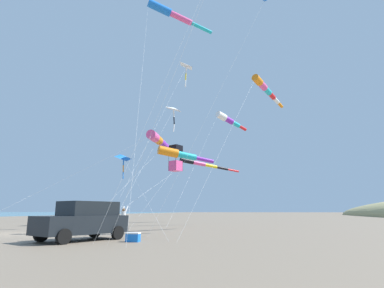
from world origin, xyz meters
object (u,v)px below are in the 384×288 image
at_px(kite_windsock_blue_topmost, 266,89).
at_px(cooler_box, 133,237).
at_px(kite_windsock_striped_overhead, 160,142).
at_px(kite_delta_long_streamer_left, 187,66).
at_px(kite_box_black_fish_shape, 176,158).
at_px(person_child_green_jacket, 123,217).
at_px(kite_delta_checkered_midright, 124,158).
at_px(parked_car, 84,220).
at_px(kite_windsock_green_low_center, 203,164).
at_px(kite_windsock_purple_drifting, 171,13).
at_px(kite_delta_long_streamer_right, 174,109).
at_px(kite_windsock_teal_far_right, 178,154).
at_px(kite_windsock_rainbow_low_near, 228,120).

bearing_deg(kite_windsock_blue_topmost, cooler_box, -125.10).
bearing_deg(kite_windsock_striped_overhead, kite_delta_long_streamer_left, 78.03).
bearing_deg(kite_box_black_fish_shape, person_child_green_jacket, -136.23).
bearing_deg(kite_delta_checkered_midright, parked_car, -79.96).
relative_size(person_child_green_jacket, kite_windsock_green_low_center, 0.17).
bearing_deg(kite_windsock_purple_drifting, kite_delta_long_streamer_right, 100.39).
distance_m(kite_delta_long_streamer_right, kite_windsock_teal_far_right, 12.54).
bearing_deg(person_child_green_jacket, kite_delta_long_streamer_left, 72.35).
distance_m(kite_windsock_rainbow_low_near, kite_windsock_blue_topmost, 16.12).
distance_m(kite_windsock_purple_drifting, kite_windsock_blue_topmost, 10.65).
relative_size(person_child_green_jacket, kite_delta_long_streamer_left, 0.10).
xyz_separation_m(kite_box_black_fish_shape, kite_delta_checkered_midright, (-3.56, -2.43, -0.29)).
height_order(kite_windsock_teal_far_right, kite_windsock_green_low_center, kite_windsock_green_low_center).
bearing_deg(kite_delta_long_streamer_left, kite_delta_long_streamer_right, -127.77).
distance_m(person_child_green_jacket, kite_windsock_teal_far_right, 6.68).
bearing_deg(kite_delta_long_streamer_left, kite_delta_checkered_midright, -111.25).
relative_size(kite_windsock_blue_topmost, kite_delta_long_streamer_left, 0.75).
bearing_deg(parked_car, kite_windsock_green_low_center, 77.86).
bearing_deg(kite_delta_long_streamer_right, kite_windsock_purple_drifting, -79.61).
relative_size(kite_delta_checkered_midright, kite_windsock_striped_overhead, 0.69).
bearing_deg(kite_windsock_green_low_center, cooler_box, -93.15).
bearing_deg(kite_windsock_teal_far_right, person_child_green_jacket, 150.41).
bearing_deg(kite_delta_checkered_midright, kite_windsock_rainbow_low_near, 67.21).
distance_m(parked_car, kite_delta_long_streamer_right, 18.62).
distance_m(kite_delta_long_streamer_right, kite_windsock_striped_overhead, 6.12).
distance_m(kite_windsock_striped_overhead, kite_windsock_green_low_center, 6.39).
bearing_deg(parked_car, cooler_box, -4.16).
height_order(kite_windsock_blue_topmost, kite_delta_checkered_midright, kite_windsock_blue_topmost).
bearing_deg(kite_windsock_striped_overhead, person_child_green_jacket, -116.50).
bearing_deg(kite_windsock_striped_overhead, parked_car, -93.32).
bearing_deg(kite_windsock_striped_overhead, kite_windsock_rainbow_low_near, 70.40).
relative_size(kite_delta_long_streamer_right, kite_delta_long_streamer_left, 0.79).
relative_size(parked_car, kite_windsock_green_low_center, 0.47).
bearing_deg(kite_windsock_blue_topmost, kite_windsock_striped_overhead, 172.88).
bearing_deg(person_child_green_jacket, kite_windsock_striped_overhead, 63.50).
bearing_deg(kite_windsock_rainbow_low_near, kite_windsock_purple_drifting, -103.28).
xyz_separation_m(kite_box_black_fish_shape, kite_windsock_striped_overhead, (-1.48, 0.33, 1.56)).
xyz_separation_m(parked_car, kite_delta_checkered_midright, (-1.45, 8.17, 4.45)).
xyz_separation_m(cooler_box, kite_windsock_striped_overhead, (-2.00, 11.13, 7.04)).
height_order(person_child_green_jacket, kite_windsock_purple_drifting, kite_windsock_purple_drifting).
distance_m(kite_windsock_striped_overhead, kite_windsock_teal_far_right, 7.03).
xyz_separation_m(kite_windsock_rainbow_low_near, kite_windsock_purple_drifting, (-3.83, -16.23, 5.11)).
bearing_deg(kite_box_black_fish_shape, parked_car, -101.28).
xyz_separation_m(kite_windsock_rainbow_low_near, kite_windsock_teal_far_right, (-2.17, -20.34, -8.17)).
relative_size(kite_box_black_fish_shape, kite_delta_long_streamer_right, 0.88).
distance_m(kite_windsock_rainbow_low_near, kite_windsock_green_low_center, 11.56).
relative_size(person_child_green_jacket, kite_delta_checkered_midright, 0.20).
bearing_deg(kite_delta_checkered_midright, kite_windsock_teal_far_right, -32.58).
bearing_deg(kite_windsock_rainbow_low_near, kite_box_black_fish_shape, -103.89).
height_order(cooler_box, kite_windsock_rainbow_low_near, kite_windsock_rainbow_low_near).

